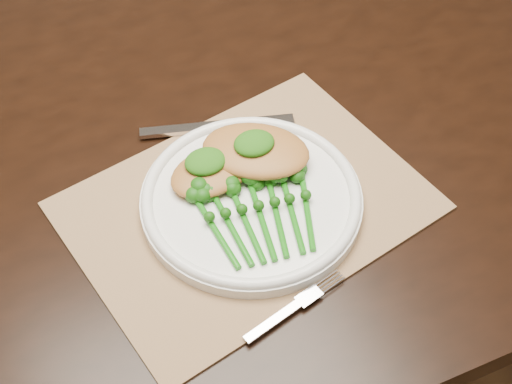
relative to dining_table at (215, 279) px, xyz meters
name	(u,v)px	position (x,y,z in m)	size (l,w,h in m)	color
floor	(267,334)	(0.13, 0.05, -0.38)	(4.00, 4.00, 0.00)	brown
dining_table	(215,279)	(0.00, 0.00, 0.00)	(1.63, 0.95, 0.75)	black
placemat	(247,206)	(0.01, -0.14, 0.37)	(0.44, 0.32, 0.00)	#906C49
dinner_plate	(251,198)	(0.02, -0.15, 0.39)	(0.28, 0.28, 0.03)	white
knife	(202,128)	(0.00, 0.01, 0.38)	(0.22, 0.07, 0.01)	silver
fork	(301,302)	(0.02, -0.30, 0.38)	(0.14, 0.05, 0.00)	silver
chicken_fillet_left	(212,171)	(-0.02, -0.10, 0.41)	(0.12, 0.08, 0.02)	#AF7132
chicken_fillet_right	(256,151)	(0.04, -0.09, 0.41)	(0.14, 0.10, 0.03)	#AF7132
pesto_dollop_left	(205,161)	(-0.03, -0.09, 0.42)	(0.05, 0.05, 0.02)	#15460A
pesto_dollop_right	(254,143)	(0.04, -0.09, 0.43)	(0.05, 0.05, 0.02)	#15460A
broccolini_bundle	(262,221)	(0.01, -0.19, 0.40)	(0.15, 0.17, 0.04)	#13630D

